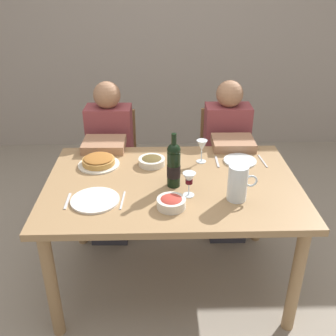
% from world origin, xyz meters
% --- Properties ---
extents(ground_plane, '(8.00, 8.00, 0.00)m').
position_xyz_m(ground_plane, '(0.00, 0.00, 0.00)').
color(ground_plane, gray).
extents(back_wall, '(8.00, 0.10, 2.80)m').
position_xyz_m(back_wall, '(0.00, 2.31, 1.40)').
color(back_wall, '#A3998E').
rests_on(back_wall, ground).
extents(dining_table, '(1.50, 1.00, 0.76)m').
position_xyz_m(dining_table, '(0.00, 0.00, 0.67)').
color(dining_table, '#9E7A51').
rests_on(dining_table, ground).
extents(wine_bottle, '(0.08, 0.08, 0.33)m').
position_xyz_m(wine_bottle, '(0.01, -0.04, 0.89)').
color(wine_bottle, black).
rests_on(wine_bottle, dining_table).
extents(water_pitcher, '(0.16, 0.11, 0.20)m').
position_xyz_m(water_pitcher, '(0.35, -0.20, 0.85)').
color(water_pitcher, silver).
rests_on(water_pitcher, dining_table).
extents(baked_tart, '(0.27, 0.27, 0.06)m').
position_xyz_m(baked_tart, '(-0.46, 0.23, 0.79)').
color(baked_tart, silver).
rests_on(baked_tart, dining_table).
extents(salad_bowl, '(0.16, 0.16, 0.06)m').
position_xyz_m(salad_bowl, '(-0.02, -0.28, 0.79)').
color(salad_bowl, silver).
rests_on(salad_bowl, dining_table).
extents(olive_bowl, '(0.17, 0.17, 0.05)m').
position_xyz_m(olive_bowl, '(-0.12, 0.23, 0.79)').
color(olive_bowl, silver).
rests_on(olive_bowl, dining_table).
extents(wine_glass_left_diner, '(0.07, 0.07, 0.14)m').
position_xyz_m(wine_glass_left_diner, '(0.09, -0.16, 0.86)').
color(wine_glass_left_diner, silver).
rests_on(wine_glass_left_diner, dining_table).
extents(wine_glass_right_diner, '(0.07, 0.07, 0.15)m').
position_xyz_m(wine_glass_right_diner, '(0.20, 0.26, 0.87)').
color(wine_glass_right_diner, silver).
rests_on(wine_glass_right_diner, dining_table).
extents(dinner_plate_left_setting, '(0.27, 0.27, 0.01)m').
position_xyz_m(dinner_plate_left_setting, '(-0.43, -0.20, 0.77)').
color(dinner_plate_left_setting, white).
rests_on(dinner_plate_left_setting, dining_table).
extents(dinner_plate_right_setting, '(0.21, 0.21, 0.01)m').
position_xyz_m(dinner_plate_right_setting, '(0.45, 0.25, 0.77)').
color(dinner_plate_right_setting, silver).
rests_on(dinner_plate_right_setting, dining_table).
extents(fork_left_setting, '(0.02, 0.16, 0.00)m').
position_xyz_m(fork_left_setting, '(-0.58, -0.20, 0.76)').
color(fork_left_setting, silver).
rests_on(fork_left_setting, dining_table).
extents(knife_left_setting, '(0.02, 0.18, 0.00)m').
position_xyz_m(knife_left_setting, '(-0.28, -0.20, 0.76)').
color(knife_left_setting, silver).
rests_on(knife_left_setting, dining_table).
extents(knife_right_setting, '(0.02, 0.18, 0.00)m').
position_xyz_m(knife_right_setting, '(0.60, 0.25, 0.76)').
color(knife_right_setting, silver).
rests_on(knife_right_setting, dining_table).
extents(spoon_right_setting, '(0.02, 0.16, 0.00)m').
position_xyz_m(spoon_right_setting, '(0.30, 0.25, 0.76)').
color(spoon_right_setting, silver).
rests_on(spoon_right_setting, dining_table).
extents(chair_left, '(0.41, 0.41, 0.87)m').
position_xyz_m(chair_left, '(-0.45, 0.88, 0.50)').
color(chair_left, olive).
rests_on(chair_left, ground).
extents(diner_left, '(0.35, 0.51, 1.16)m').
position_xyz_m(diner_left, '(-0.45, 0.65, 0.62)').
color(diner_left, '#8E3D42').
rests_on(diner_left, ground).
extents(chair_right, '(0.40, 0.40, 0.87)m').
position_xyz_m(chair_right, '(0.45, 0.89, 0.50)').
color(chair_right, olive).
rests_on(chair_right, ground).
extents(diner_right, '(0.34, 0.50, 1.16)m').
position_xyz_m(diner_right, '(0.45, 0.65, 0.62)').
color(diner_right, '#8E3D42').
rests_on(diner_right, ground).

